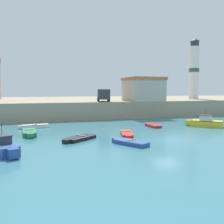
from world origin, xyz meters
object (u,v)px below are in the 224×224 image
at_px(motorboat_yellow_0, 206,122).
at_px(dinghy_black_6, 80,138).
at_px(dinghy_green_2, 29,133).
at_px(motorboat_blue_5, 2,147).
at_px(lighthouse, 194,69).
at_px(dinghy_white_8, 35,126).
at_px(truck_on_quay, 103,95).
at_px(dinghy_red_1, 127,134).
at_px(dinghy_red_7, 153,125).
at_px(harbor_shed_near_wharf, 143,89).
at_px(dinghy_blue_4, 130,142).

bearing_deg(motorboat_yellow_0, dinghy_black_6, -166.84).
xyz_separation_m(dinghy_green_2, motorboat_blue_5, (-2.18, -8.33, 0.26)).
height_order(motorboat_blue_5, lighthouse, lighthouse).
distance_m(motorboat_blue_5, dinghy_white_8, 14.36).
bearing_deg(truck_on_quay, dinghy_white_8, -142.61).
distance_m(dinghy_red_1, dinghy_red_7, 8.79).
height_order(motorboat_blue_5, harbor_shed_near_wharf, harbor_shed_near_wharf).
height_order(dinghy_red_1, dinghy_red_7, dinghy_red_1).
bearing_deg(dinghy_red_7, dinghy_black_6, -150.46).
bearing_deg(motorboat_blue_5, dinghy_white_8, 78.28).
height_order(motorboat_yellow_0, motorboat_blue_5, motorboat_yellow_0).
bearing_deg(dinghy_green_2, motorboat_blue_5, -104.69).
bearing_deg(harbor_shed_near_wharf, dinghy_red_1, -119.31).
relative_size(dinghy_black_6, harbor_shed_near_wharf, 0.54).
relative_size(dinghy_green_2, dinghy_red_7, 1.22).
bearing_deg(dinghy_red_1, dinghy_red_7, 44.27).
relative_size(dinghy_blue_4, harbor_shed_near_wharf, 0.52).
bearing_deg(dinghy_red_1, motorboat_blue_5, -161.47).
height_order(dinghy_green_2, lighthouse, lighthouse).
distance_m(motorboat_blue_5, dinghy_black_6, 7.98).
relative_size(motorboat_yellow_0, motorboat_blue_5, 0.93).
xyz_separation_m(dinghy_white_8, lighthouse, (36.54, 16.31, 9.69)).
bearing_deg(dinghy_white_8, dinghy_red_7, -13.52).
xyz_separation_m(dinghy_blue_4, motorboat_blue_5, (-11.11, 0.02, 0.33)).
relative_size(motorboat_yellow_0, dinghy_red_7, 1.29).
distance_m(motorboat_yellow_0, dinghy_white_8, 23.59).
height_order(dinghy_green_2, dinghy_white_8, dinghy_green_2).
xyz_separation_m(dinghy_red_1, dinghy_green_2, (-10.17, 4.19, 0.03)).
bearing_deg(motorboat_yellow_0, truck_on_quay, 123.76).
relative_size(motorboat_blue_5, dinghy_white_8, 1.22).
relative_size(dinghy_green_2, harbor_shed_near_wharf, 0.59).
height_order(dinghy_red_1, motorboat_blue_5, motorboat_blue_5).
relative_size(dinghy_blue_4, dinghy_black_6, 0.98).
relative_size(motorboat_blue_5, harbor_shed_near_wharf, 0.67).
xyz_separation_m(motorboat_yellow_0, dinghy_blue_4, (-14.62, -8.10, -0.35)).
relative_size(dinghy_red_1, dinghy_blue_4, 1.17).
bearing_deg(dinghy_red_1, dinghy_green_2, 157.62).
distance_m(motorboat_blue_5, harbor_shed_near_wharf, 33.83).
bearing_deg(dinghy_blue_4, dinghy_red_1, 73.44).
relative_size(dinghy_red_1, motorboat_blue_5, 0.91).
xyz_separation_m(dinghy_green_2, dinghy_blue_4, (8.93, -8.35, -0.07)).
height_order(motorboat_yellow_0, dinghy_red_1, motorboat_yellow_0).
distance_m(dinghy_black_6, dinghy_white_8, 11.15).
relative_size(motorboat_yellow_0, lighthouse, 0.32).
xyz_separation_m(dinghy_red_1, harbor_shed_near_wharf, (11.10, 19.77, 5.02)).
bearing_deg(dinghy_white_8, dinghy_black_6, -68.18).
distance_m(dinghy_green_2, lighthouse, 44.36).
bearing_deg(truck_on_quay, lighthouse, 15.76).
relative_size(motorboat_yellow_0, truck_on_quay, 0.99).
relative_size(dinghy_green_2, truck_on_quay, 0.93).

